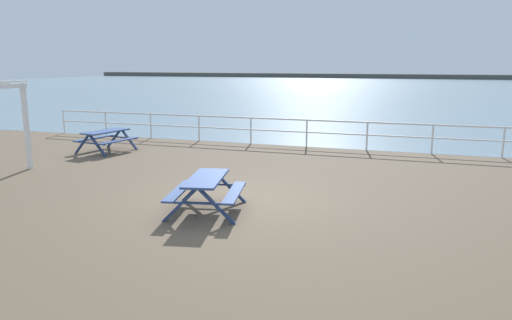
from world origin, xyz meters
TOP-DOWN VIEW (x-y plane):
  - ground_plane at (0.00, 0.00)m, footprint 30.00×24.00m
  - sea_band at (0.00, 52.75)m, footprint 142.00×90.00m
  - distant_shoreline at (0.00, 95.75)m, footprint 142.00×6.00m
  - seaward_railing at (-0.00, 7.75)m, footprint 23.07×0.07m
  - picnic_table_near_right at (-6.80, 4.43)m, footprint 1.81×2.04m
  - picnic_table_mid_centre at (-0.27, -1.05)m, footprint 1.85×2.07m

SIDE VIEW (x-z plane):
  - ground_plane at x=0.00m, z-range -0.20..0.00m
  - sea_band at x=0.00m, z-range 0.00..0.00m
  - distant_shoreline at x=0.00m, z-range -0.90..0.90m
  - picnic_table_near_right at x=-6.80m, z-range 0.19..0.98m
  - picnic_table_mid_centre at x=-0.27m, z-range 0.19..0.98m
  - seaward_railing at x=0.00m, z-range 0.22..1.30m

